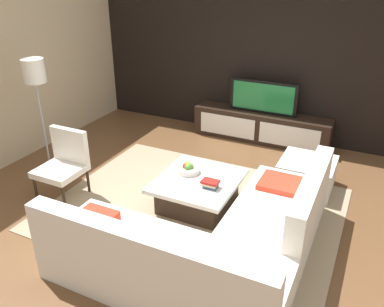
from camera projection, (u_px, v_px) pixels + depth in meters
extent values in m
plane|color=brown|center=(202.00, 211.00, 4.91)|extent=(14.00, 14.00, 0.00)
cube|color=black|center=(272.00, 55.00, 6.48)|extent=(6.40, 0.12, 2.80)
cube|color=#C6B28E|center=(6.00, 67.00, 5.71)|extent=(0.12, 5.20, 2.80)
cube|color=tan|center=(194.00, 209.00, 4.94)|extent=(3.43, 2.66, 0.01)
cube|color=black|center=(261.00, 127.00, 6.74)|extent=(2.30, 0.42, 0.50)
cube|color=white|center=(227.00, 126.00, 6.77)|extent=(0.97, 0.01, 0.35)
cube|color=white|center=(289.00, 137.00, 6.36)|extent=(0.97, 0.01, 0.35)
cube|color=black|center=(263.00, 97.00, 6.51)|extent=(1.13, 0.05, 0.54)
cube|color=#1E7238|center=(263.00, 97.00, 6.49)|extent=(1.02, 0.01, 0.46)
cube|color=white|center=(163.00, 269.00, 3.68)|extent=(2.30, 0.85, 0.42)
cube|color=white|center=(141.00, 255.00, 3.23)|extent=(2.30, 0.18, 0.42)
cube|color=white|center=(275.00, 220.00, 4.38)|extent=(0.85, 1.58, 0.42)
cube|color=white|center=(311.00, 194.00, 4.07)|extent=(0.18, 1.58, 0.42)
cube|color=red|center=(100.00, 221.00, 3.81)|extent=(0.36, 0.20, 0.22)
cube|color=red|center=(286.00, 184.00, 4.60)|extent=(0.60, 0.44, 0.06)
cube|color=black|center=(198.00, 194.00, 4.95)|extent=(0.77, 0.83, 0.33)
cube|color=white|center=(198.00, 181.00, 4.87)|extent=(0.96, 1.04, 0.05)
cylinder|color=black|center=(36.00, 188.00, 5.04)|extent=(0.04, 0.04, 0.38)
cylinder|color=black|center=(64.00, 196.00, 4.86)|extent=(0.04, 0.04, 0.38)
cylinder|color=black|center=(61.00, 172.00, 5.41)|extent=(0.04, 0.04, 0.38)
cylinder|color=black|center=(88.00, 180.00, 5.23)|extent=(0.04, 0.04, 0.38)
cube|color=white|center=(60.00, 171.00, 5.05)|extent=(0.54, 0.54, 0.08)
cube|color=white|center=(70.00, 145.00, 5.12)|extent=(0.54, 0.08, 0.45)
cylinder|color=#A5A5AA|center=(50.00, 167.00, 5.94)|extent=(0.28, 0.28, 0.02)
cylinder|color=#A5A5AA|center=(43.00, 126.00, 5.66)|extent=(0.03, 0.03, 1.28)
cylinder|color=white|center=(34.00, 71.00, 5.31)|extent=(0.30, 0.30, 0.32)
cube|color=white|center=(306.00, 174.00, 5.34)|extent=(0.70, 0.70, 0.40)
cylinder|color=silver|center=(188.00, 170.00, 5.00)|extent=(0.28, 0.28, 0.07)
sphere|color=#4C8C33|center=(190.00, 167.00, 4.96)|extent=(0.09, 0.09, 0.09)
sphere|color=#4C8C33|center=(190.00, 166.00, 4.99)|extent=(0.07, 0.07, 0.07)
sphere|color=gold|center=(187.00, 166.00, 4.98)|extent=(0.10, 0.10, 0.10)
sphere|color=#B23326|center=(186.00, 166.00, 4.97)|extent=(0.09, 0.09, 0.09)
sphere|color=#4C8C33|center=(188.00, 168.00, 4.94)|extent=(0.08, 0.08, 0.08)
cube|color=#2D516B|center=(211.00, 187.00, 4.67)|extent=(0.16, 0.11, 0.03)
cube|color=#CCB78C|center=(210.00, 184.00, 4.66)|extent=(0.17, 0.12, 0.03)
cube|color=maroon|center=(210.00, 182.00, 4.65)|extent=(0.20, 0.14, 0.03)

